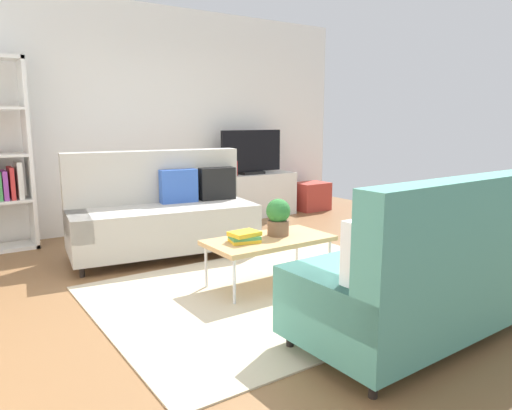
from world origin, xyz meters
TOP-DOWN VIEW (x-y plane):
  - ground_plane at (0.00, 0.00)m, footprint 7.68×7.68m
  - wall_far at (0.00, 2.80)m, footprint 6.40×0.12m
  - area_rug at (-0.03, -0.30)m, footprint 2.90×2.20m
  - couch_beige at (-0.35, 1.32)m, footprint 2.00×1.10m
  - couch_green at (0.31, -1.52)m, footprint 1.92×0.88m
  - coffee_table at (0.02, -0.10)m, footprint 1.10×0.56m
  - tv_console at (1.54, 2.46)m, footprint 1.40×0.44m
  - tv at (1.54, 2.44)m, footprint 1.00×0.20m
  - storage_trunk at (2.64, 2.36)m, footprint 0.52×0.40m
  - potted_plant at (0.15, -0.06)m, footprint 0.22×0.22m
  - table_book_0 at (-0.23, -0.09)m, footprint 0.28×0.23m
  - table_book_1 at (-0.23, -0.09)m, footprint 0.28×0.23m
  - table_book_2 at (-0.23, -0.09)m, footprint 0.25×0.20m
  - vase_0 at (0.96, 2.51)m, footprint 0.13×0.13m
  - bottle_0 at (1.15, 2.42)m, footprint 0.06×0.06m
  - bottle_1 at (1.25, 2.42)m, footprint 0.05×0.05m

SIDE VIEW (x-z plane):
  - ground_plane at x=0.00m, z-range 0.00..0.00m
  - area_rug at x=-0.03m, z-range 0.00..0.01m
  - storage_trunk at x=2.64m, z-range 0.00..0.44m
  - tv_console at x=1.54m, z-range 0.00..0.64m
  - coffee_table at x=0.02m, z-range 0.18..0.60m
  - table_book_0 at x=-0.23m, z-range 0.42..0.45m
  - couch_green at x=0.31m, z-range -0.11..0.99m
  - couch_beige at x=-0.35m, z-range -0.10..1.00m
  - table_book_1 at x=-0.23m, z-range 0.45..0.48m
  - table_book_2 at x=-0.23m, z-range 0.48..0.51m
  - potted_plant at x=0.15m, z-range 0.43..0.75m
  - bottle_0 at x=1.15m, z-range 0.64..0.79m
  - vase_0 at x=0.96m, z-range 0.64..0.84m
  - bottle_1 at x=1.25m, z-range 0.64..0.85m
  - tv at x=1.54m, z-range 0.63..1.27m
  - wall_far at x=0.00m, z-range 0.00..2.90m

